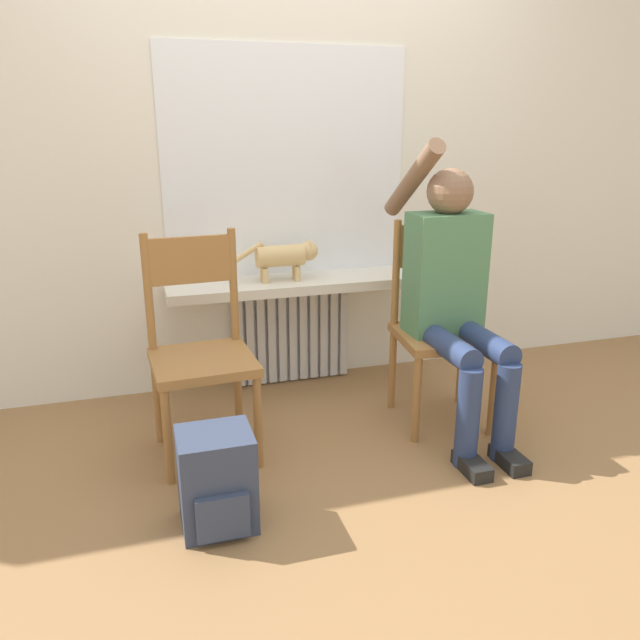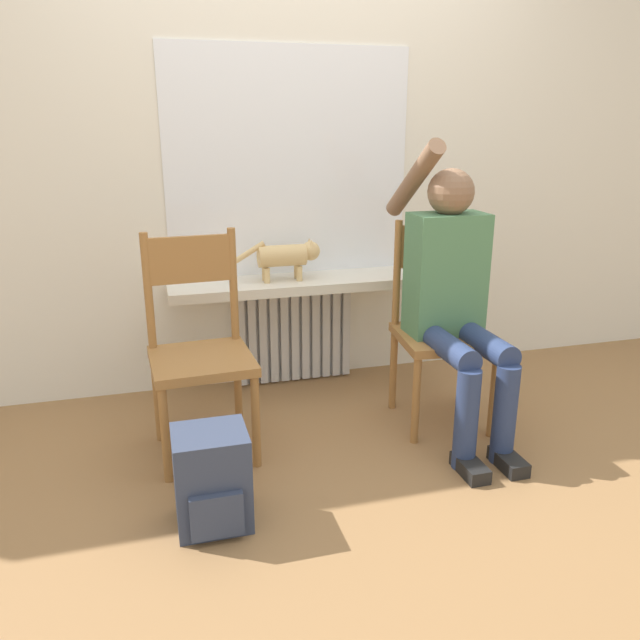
% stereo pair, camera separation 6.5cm
% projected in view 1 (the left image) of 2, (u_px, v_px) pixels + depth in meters
% --- Properties ---
extents(ground_plane, '(12.00, 12.00, 0.00)m').
position_uv_depth(ground_plane, '(363.00, 486.00, 2.51)').
color(ground_plane, olive).
extents(wall_with_window, '(7.00, 0.06, 2.70)m').
position_uv_depth(wall_with_window, '(285.00, 132.00, 3.23)').
color(wall_with_window, white).
rests_on(wall_with_window, ground_plane).
extents(radiator, '(0.66, 0.08, 0.56)m').
position_uv_depth(radiator, '(291.00, 332.00, 3.48)').
color(radiator, silver).
rests_on(radiator, ground_plane).
extents(windowsill, '(1.34, 0.33, 0.05)m').
position_uv_depth(windowsill, '(296.00, 284.00, 3.28)').
color(windowsill, silver).
rests_on(windowsill, radiator).
extents(window_glass, '(1.29, 0.01, 1.16)m').
position_uv_depth(window_glass, '(287.00, 164.00, 3.24)').
color(window_glass, white).
rests_on(window_glass, windowsill).
extents(chair_left, '(0.44, 0.44, 0.96)m').
position_uv_depth(chair_left, '(200.00, 347.00, 2.66)').
color(chair_left, '#9E6B38').
rests_on(chair_left, ground_plane).
extents(chair_right, '(0.46, 0.46, 0.96)m').
position_uv_depth(chair_right, '(440.00, 323.00, 2.98)').
color(chair_right, '#9E6B38').
rests_on(chair_right, ground_plane).
extents(person, '(0.36, 0.99, 1.34)m').
position_uv_depth(person, '(454.00, 290.00, 2.81)').
color(person, navy).
rests_on(person, ground_plane).
extents(cat, '(0.45, 0.11, 0.21)m').
position_uv_depth(cat, '(286.00, 256.00, 3.21)').
color(cat, '#DBB77A').
rests_on(cat, windowsill).
extents(backpack, '(0.26, 0.26, 0.36)m').
position_uv_depth(backpack, '(217.00, 481.00, 2.23)').
color(backpack, '#333D56').
rests_on(backpack, ground_plane).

